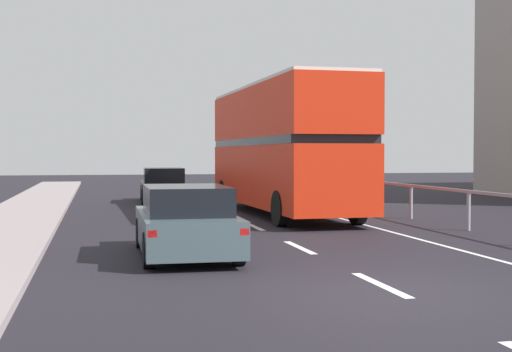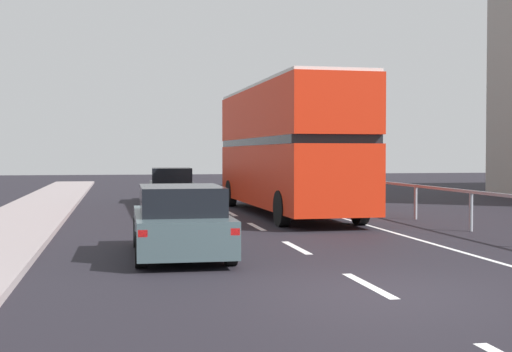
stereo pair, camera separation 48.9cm
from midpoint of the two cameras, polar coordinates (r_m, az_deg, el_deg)
The scene contains 6 objects.
ground_plane at distance 10.77m, azimuth 11.18°, elevation -9.29°, with size 73.50×120.00×0.10m, color black.
lane_paint_markings at distance 19.16m, azimuth 7.15°, elevation -4.25°, with size 3.29×46.00×0.01m.
bridge_side_railing at distance 20.96m, azimuth 15.17°, elevation -1.41°, with size 0.10×42.00×1.07m.
double_decker_bus_red at distance 23.65m, azimuth 3.05°, elevation 2.42°, with size 2.76×10.85×4.25m.
hatchback_car_near at distance 14.13m, azimuth -5.05°, elevation -3.68°, with size 1.84×4.25×1.39m.
sedan_car_ahead at distance 29.96m, azimuth -6.29°, elevation -0.77°, with size 2.03×4.67×1.43m.
Camera 2 is at (-3.77, -9.83, 2.01)m, focal length 50.23 mm.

